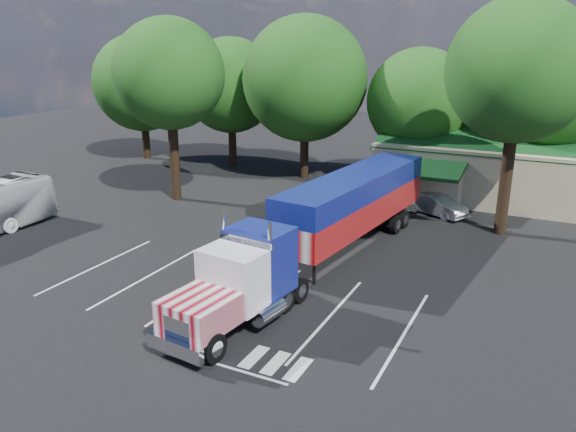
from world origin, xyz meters
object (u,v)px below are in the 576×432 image
at_px(semi_truck, 330,217).
at_px(bicycle, 300,239).
at_px(silver_sedan, 436,205).
at_px(woman, 287,241).

bearing_deg(semi_truck, bicycle, 155.99).
xyz_separation_m(semi_truck, silver_sedan, (3.15, 10.86, -1.78)).
relative_size(semi_truck, bicycle, 11.77).
relative_size(bicycle, silver_sedan, 0.42).
xyz_separation_m(semi_truck, woman, (-2.51, 0.11, -1.73)).
bearing_deg(semi_truck, silver_sedan, 80.44).
bearing_deg(semi_truck, woman, -175.94).
bearing_deg(bicycle, silver_sedan, 64.15).
xyz_separation_m(woman, bicycle, (0.20, 1.25, -0.28)).
height_order(woman, bicycle, woman).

